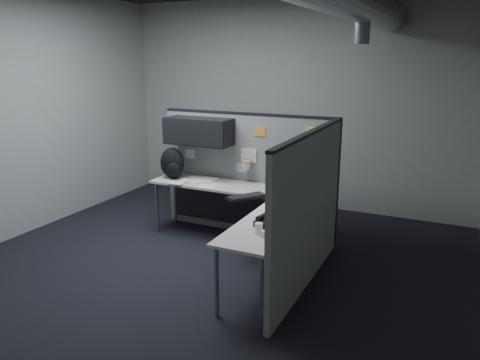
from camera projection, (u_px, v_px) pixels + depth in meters
The scene contains 12 objects.
room at pixel (253, 82), 4.48m from camera, with size 5.62×5.62×3.22m.
partition_back at pixel (234, 161), 6.17m from camera, with size 2.44×0.42×1.63m.
partition_right at pixel (309, 209), 4.76m from camera, with size 0.07×2.23×1.63m.
desk at pixel (244, 203), 5.64m from camera, with size 2.31×2.11×0.73m.
monitor at pixel (299, 174), 5.45m from camera, with size 0.61×0.61×0.53m.
keyboard at pixel (246, 197), 5.42m from camera, with size 0.41×0.49×0.04m.
mouse at pixel (282, 209), 5.02m from camera, with size 0.26×0.25×0.04m.
phone at pixel (268, 222), 4.55m from camera, with size 0.24×0.26×0.11m.
bottles at pixel (270, 233), 4.28m from camera, with size 0.14×0.17×0.09m.
cup at pixel (259, 228), 4.34m from camera, with size 0.08×0.08×0.10m, color white.
papers at pixel (193, 181), 6.15m from camera, with size 0.74×0.56×0.02m.
backpack at pixel (172, 164), 6.26m from camera, with size 0.41×0.37×0.42m.
Camera 1 is at (2.41, -4.17, 2.34)m, focal length 35.00 mm.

